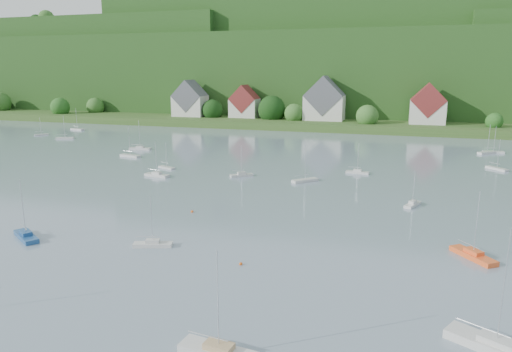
% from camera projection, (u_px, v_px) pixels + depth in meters
% --- Properties ---
extents(far_shore_strip, '(600.00, 60.00, 3.00)m').
position_uv_depth(far_shore_strip, '(317.00, 120.00, 206.28)').
color(far_shore_strip, '#335821').
rests_on(far_shore_strip, ground).
extents(forested_ridge, '(620.00, 181.22, 69.89)m').
position_uv_depth(forested_ridge, '(340.00, 71.00, 265.30)').
color(forested_ridge, '#183A12').
rests_on(forested_ridge, ground).
extents(village_building_0, '(14.00, 10.40, 16.00)m').
position_uv_depth(village_building_0, '(190.00, 101.00, 208.31)').
color(village_building_0, silver).
rests_on(village_building_0, far_shore_strip).
extents(village_building_1, '(12.00, 9.36, 14.00)m').
position_uv_depth(village_building_1, '(245.00, 104.00, 203.11)').
color(village_building_1, silver).
rests_on(village_building_1, far_shore_strip).
extents(village_building_2, '(16.00, 11.44, 18.00)m').
position_uv_depth(village_building_2, '(324.00, 102.00, 191.72)').
color(village_building_2, silver).
rests_on(village_building_2, far_shore_strip).
extents(village_building_3, '(13.00, 10.40, 15.50)m').
position_uv_depth(village_building_3, '(428.00, 107.00, 178.47)').
color(village_building_3, silver).
rests_on(village_building_3, far_shore_strip).
extents(near_sailboat_1, '(6.27, 4.87, 8.52)m').
position_uv_depth(near_sailboat_1, '(26.00, 236.00, 65.43)').
color(near_sailboat_1, navy).
rests_on(near_sailboat_1, ground).
extents(near_sailboat_2, '(7.09, 2.76, 9.33)m').
position_uv_depth(near_sailboat_2, '(219.00, 351.00, 38.47)').
color(near_sailboat_2, silver).
rests_on(near_sailboat_2, ground).
extents(near_sailboat_3, '(5.39, 2.98, 7.01)m').
position_uv_depth(near_sailboat_3, '(153.00, 244.00, 62.51)').
color(near_sailboat_3, silver).
rests_on(near_sailboat_3, ground).
extents(near_sailboat_4, '(8.24, 5.87, 10.98)m').
position_uv_depth(near_sailboat_4, '(496.00, 346.00, 39.07)').
color(near_sailboat_4, silver).
rests_on(near_sailboat_4, ground).
extents(near_sailboat_5, '(5.33, 6.21, 8.69)m').
position_uv_depth(near_sailboat_5, '(473.00, 255.00, 58.60)').
color(near_sailboat_5, '#F15A25').
rests_on(near_sailboat_5, ground).
extents(mooring_buoy_2, '(0.43, 0.43, 0.43)m').
position_uv_depth(mooring_buoy_2, '(241.00, 265.00, 56.71)').
color(mooring_buoy_2, '#D55212').
rests_on(mooring_buoy_2, ground).
extents(mooring_buoy_3, '(0.46, 0.46, 0.46)m').
position_uv_depth(mooring_buoy_3, '(192.00, 212.00, 77.67)').
color(mooring_buoy_3, '#D55212').
rests_on(mooring_buoy_3, ground).
extents(far_sailboat_cluster, '(205.06, 75.92, 8.71)m').
position_uv_depth(far_sailboat_cluster, '(305.00, 157.00, 125.55)').
color(far_sailboat_cluster, silver).
rests_on(far_sailboat_cluster, ground).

